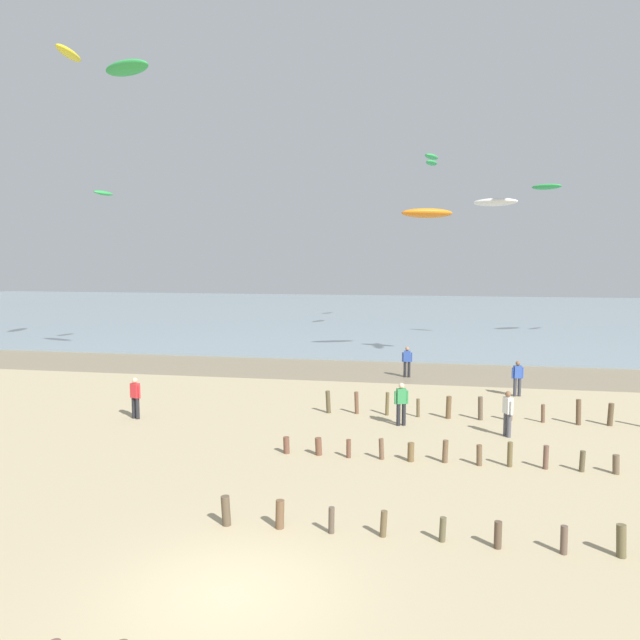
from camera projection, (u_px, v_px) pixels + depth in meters
name	position (u px, v px, depth m)	size (l,w,h in m)	color
ground_plane	(229.00, 595.00, 12.17)	(160.00, 160.00, 0.00)	tan
wet_sand_strip	(367.00, 371.00, 36.34)	(120.00, 6.83, 0.01)	#84755B
sea	(403.00, 313.00, 73.90)	(160.00, 70.00, 0.10)	#7F939E
groyne_near	(634.00, 544.00, 13.61)	(18.49, 0.34, 0.76)	brown
groyne_mid	(441.00, 453.00, 19.99)	(10.63, 0.33, 0.81)	brown
groyne_far	(507.00, 410.00, 25.12)	(14.11, 0.36, 1.03)	brown
person_nearest_camera	(135.00, 397.00, 25.45)	(0.54, 0.33, 1.71)	#232328
person_mid_beach	(407.00, 361.00, 34.33)	(0.57, 0.24, 1.71)	#232328
person_by_waterline	(508.00, 412.00, 22.88)	(0.36, 0.52, 1.71)	#4C4C56
person_left_flank	(401.00, 403.00, 24.40)	(0.54, 0.32, 1.71)	#232328
person_right_flank	(517.00, 377.00, 29.59)	(0.55, 0.30, 1.71)	#383842
kite_aloft_0	(103.00, 193.00, 42.38)	(1.84, 0.59, 0.29)	green
kite_aloft_1	(432.00, 163.00, 58.84)	(2.41, 0.77, 0.39)	green
kite_aloft_2	(427.00, 213.00, 39.66)	(3.44, 1.10, 0.55)	orange
kite_aloft_3	(432.00, 157.00, 50.23)	(2.43, 0.78, 0.39)	green
kite_aloft_5	(127.00, 68.00, 33.79)	(3.19, 1.02, 0.51)	green
kite_aloft_6	(495.00, 202.00, 37.19)	(2.66, 0.85, 0.43)	white
kite_aloft_7	(69.00, 53.00, 38.13)	(3.03, 0.97, 0.49)	yellow
kite_aloft_8	(547.00, 187.00, 45.28)	(2.15, 0.69, 0.34)	green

